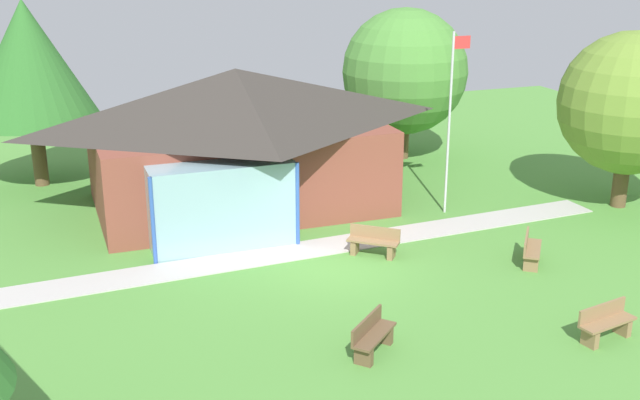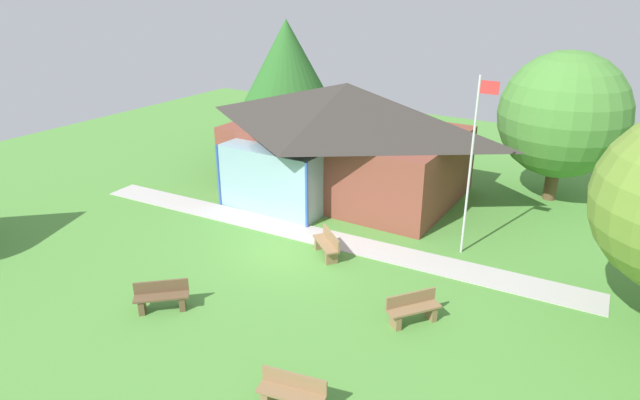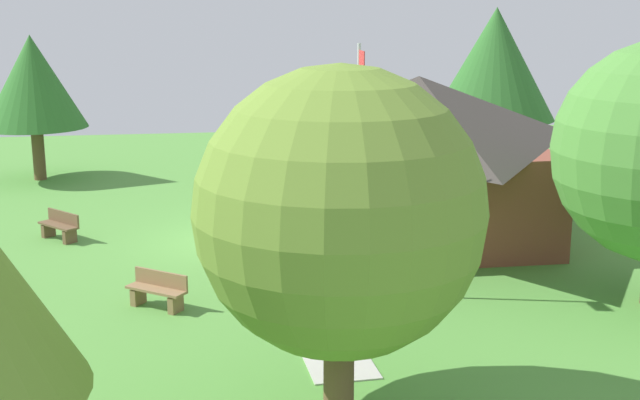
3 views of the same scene
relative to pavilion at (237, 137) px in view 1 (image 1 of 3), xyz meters
The scene contains 11 objects.
ground_plane 6.64m from the pavilion, 77.86° to the right, with size 44.00×44.00×0.00m, color #54933D.
pavilion is the anchor object (origin of this frame).
footpath 5.32m from the pavilion, 74.09° to the right, with size 19.47×1.30×0.03m, color #BCB7B2.
flagpole 7.09m from the pavilion, 25.06° to the right, with size 0.64×0.08×5.99m.
bench_mid_right 10.28m from the pavilion, 49.78° to the right, with size 1.26×1.46×0.84m.
bench_rear_near_path 6.51m from the pavilion, 65.42° to the right, with size 1.43×1.30×0.84m.
bench_front_center 11.01m from the pavilion, 88.63° to the right, with size 1.41×1.33×0.84m.
bench_front_right 13.44m from the pavilion, 65.35° to the right, with size 1.56×0.72×0.84m.
tree_behind_pavilion_right 8.89m from the pavilion, 25.14° to the left, with size 5.08×5.08×6.16m.
tree_east_hedge 13.09m from the pavilion, 19.92° to the right, with size 4.74×4.74×5.96m.
tree_behind_pavilion_left 8.27m from the pavilion, 141.98° to the left, with size 4.81×4.81×6.77m.
Camera 1 is at (-7.47, -19.03, 8.83)m, focal length 44.31 mm.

